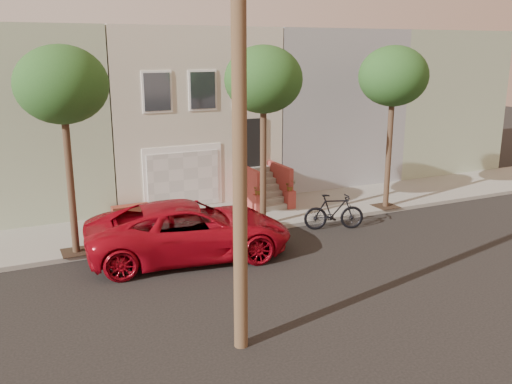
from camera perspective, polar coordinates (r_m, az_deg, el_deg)
name	(u,v)px	position (r m, az deg, el deg)	size (l,w,h in m)	color
ground	(291,271)	(16.29, 3.61, -8.17)	(90.00, 90.00, 0.00)	black
sidewalk	(222,219)	(20.81, -3.51, -2.81)	(40.00, 3.70, 0.15)	gray
house_row	(173,109)	(25.52, -8.59, 8.50)	(33.10, 11.70, 7.00)	beige
tree_left	(62,86)	(17.14, -19.48, 10.31)	(2.70, 2.57, 6.30)	#2D2116
tree_mid	(263,81)	(18.97, 0.78, 11.47)	(2.70, 2.57, 6.30)	#2D2116
tree_right	(393,77)	(21.94, 14.06, 11.48)	(2.70, 2.57, 6.30)	#2D2116
pickup_truck	(190,230)	(17.16, -6.89, -3.92)	(2.91, 6.30, 1.75)	#9D0816
motorcycle	(334,212)	(19.87, 8.08, -2.04)	(0.61, 2.17, 1.30)	black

